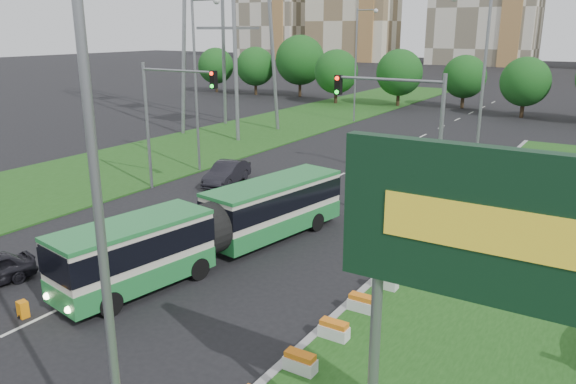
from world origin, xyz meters
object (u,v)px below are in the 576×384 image
Objects in this scene: traffic_mast_left at (165,107)px; articulated_bus at (216,226)px; traffic_mast_median at (408,127)px; pedestrian at (72,286)px; billboard at (494,245)px; shopping_trolley at (23,309)px; car_left_far at (227,173)px.

articulated_bus is at bearing -36.29° from traffic_mast_left.
traffic_mast_median reaches higher than pedestrian.
shopping_trolley is (-15.81, 0.17, -5.86)m from billboard.
articulated_bus is (-13.34, 8.18, -4.64)m from billboard.
traffic_mast_left is at bearing -134.88° from car_left_far.
billboard is at bearing 7.85° from shopping_trolley.
pedestrian is 1.83m from shopping_trolley.
articulated_bus reaches higher than shopping_trolley.
car_left_far is at bearing 138.38° from billboard.
car_left_far is at bearing 170.07° from traffic_mast_median.
articulated_bus is at bearing 81.28° from shopping_trolley.
traffic_mast_median is 10.50m from articulated_bus.
articulated_bus reaches higher than car_left_far.
traffic_mast_left is 6.01m from car_left_far.
billboard reaches higher than pedestrian.
articulated_bus is 12.48m from car_left_far.
car_left_far is 18.76m from shopping_trolley.
billboard is 16.32m from articulated_bus.
billboard is 28.08m from car_left_far.
billboard is 16.00m from pedestrian.
articulated_bus is 3.30× the size of car_left_far.
car_left_far is (2.03, 3.30, -4.60)m from traffic_mast_left.
traffic_mast_median is at bearing -23.21° from car_left_far.
pedestrian is 2.65× the size of shopping_trolley.
articulated_bus is at bearing 148.48° from billboard.
billboard is 27.16m from traffic_mast_left.
car_left_far is at bearing -5.83° from pedestrian.
traffic_mast_left is (-22.63, 15.00, -0.81)m from billboard.
pedestrian is (-14.98, 1.72, -5.34)m from billboard.
traffic_mast_median is (-7.47, 16.00, -0.81)m from billboard.
car_left_far is at bearing 113.27° from shopping_trolley.
pedestrian is at bearing -84.57° from car_left_far.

